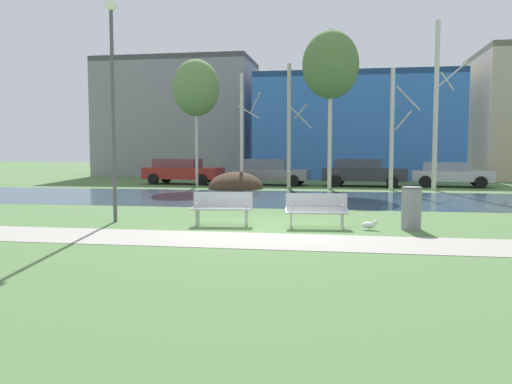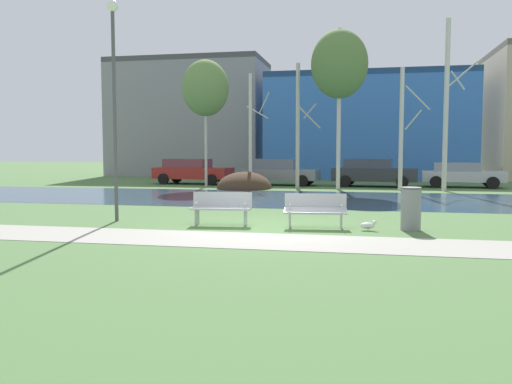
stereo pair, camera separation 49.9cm
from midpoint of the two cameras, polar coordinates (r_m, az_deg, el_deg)
The scene contains 21 objects.
ground_plane at distance 23.04m, azimuth 4.11°, elevation -0.42°, with size 120.00×120.00×0.00m, color #4C703D.
paved_path_strip at distance 11.62m, azimuth -1.42°, elevation -5.28°, with size 60.00×2.07×0.01m, color #9E998E.
river_band at distance 21.78m, azimuth 3.79°, elevation -0.70°, with size 80.00×7.87×0.01m, color #2D475B.
soil_mound at distance 27.54m, azimuth -2.72°, elevation 0.39°, with size 2.86×3.42×1.75m, color #423021.
bench_left at distance 14.02m, azimuth -4.73°, elevation -1.68°, with size 1.65×0.71×0.87m.
bench_right at distance 13.62m, azimuth 5.56°, elevation -1.87°, with size 1.65×0.71×0.87m.
trash_bin at distance 13.68m, azimuth 15.53°, elevation -1.63°, with size 0.52×0.52×1.08m.
seagull at distance 13.41m, azimuth 11.20°, elevation -3.51°, with size 0.43×0.16×0.26m.
streetlamp at distance 15.27m, azimuth -16.26°, elevation 11.89°, with size 0.32×0.32×6.09m.
birch_far_left at distance 29.46m, azimuth -7.01°, elevation 11.14°, with size 2.57×2.57×6.95m.
birch_left at distance 27.96m, azimuth -2.02°, elevation 6.78°, with size 1.14×2.00×6.03m.
birch_center_left at distance 27.78m, azimuth 3.16°, elevation 7.22°, with size 1.33×2.19×6.51m.
birch_center at distance 27.53m, azimuth 7.57°, elevation 13.50°, with size 2.86×2.86×8.11m.
birch_center_right at distance 27.07m, azimuth 14.12°, elevation 6.74°, with size 1.45×2.26×6.05m.
birch_right at distance 27.55m, azimuth 18.53°, elevation 8.97°, with size 1.52×2.20×8.33m.
parked_van_nearest_red at distance 31.34m, azimuth -8.51°, elevation 2.29°, with size 4.74×2.32×1.49m.
parked_sedan_second_grey at distance 30.12m, azimuth 1.15°, elevation 2.24°, with size 4.34×2.31×1.49m.
parked_hatch_third_dark at distance 29.60m, azimuth 11.10°, elevation 2.16°, with size 4.68×2.38×1.52m.
parked_wagon_fourth_silver at distance 30.44m, azimuth 19.85°, elevation 1.88°, with size 4.35×2.28×1.34m.
building_grey_warehouse at distance 42.59m, azimuth -8.79°, elevation 7.90°, with size 11.94×6.39×9.05m.
building_blue_store at distance 39.53m, azimuth 10.38°, elevation 6.91°, with size 14.10×7.96×7.35m.
Camera 1 is at (1.95, -12.90, 1.99)m, focal length 36.83 mm.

